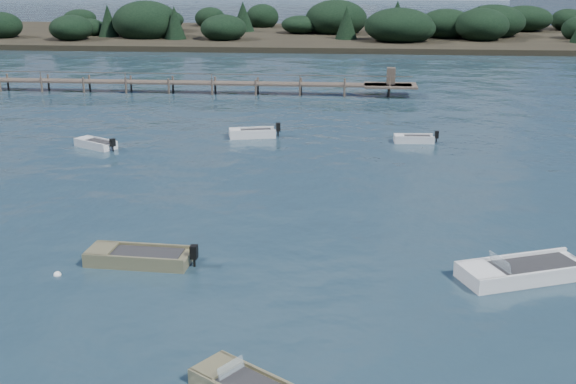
# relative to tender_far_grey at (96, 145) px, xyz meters

# --- Properties ---
(ground) EXTENTS (400.00, 400.00, 0.00)m
(ground) POSITION_rel_tender_far_grey_xyz_m (17.44, 33.96, -0.16)
(ground) COLOR #152733
(ground) RESTS_ON ground
(tender_far_grey) EXTENTS (3.38, 2.66, 1.12)m
(tender_far_grey) POSITION_rel_tender_far_grey_xyz_m (0.00, 0.00, 0.00)
(tender_far_grey) COLOR silver
(tender_far_grey) RESTS_ON ground
(tender_far_grey_b) EXTENTS (3.16, 1.25, 1.08)m
(tender_far_grey_b) POSITION_rel_tender_far_grey_xyz_m (22.25, 3.42, -0.00)
(tender_far_grey_b) COLOR silver
(tender_far_grey_b) RESTS_ON ground
(dinghy_mid_grey) EXTENTS (4.87, 1.95, 1.22)m
(dinghy_mid_grey) POSITION_rel_tender_far_grey_xyz_m (8.69, -19.47, 0.01)
(dinghy_mid_grey) COLOR #756F4E
(dinghy_mid_grey) RESTS_ON ground
(tender_far_white) EXTENTS (3.85, 2.08, 1.29)m
(tender_far_white) POSITION_rel_tender_far_grey_xyz_m (10.49, 3.98, 0.03)
(tender_far_white) COLOR silver
(tender_far_white) RESTS_ON ground
(dinghy_mid_white_a) EXTENTS (5.80, 3.85, 1.35)m
(dinghy_mid_white_a) POSITION_rel_tender_far_grey_xyz_m (24.89, -19.57, 0.02)
(dinghy_mid_white_a) COLOR silver
(dinghy_mid_white_a) RESTS_ON ground
(buoy_c) EXTENTS (0.32, 0.32, 0.32)m
(buoy_c) POSITION_rel_tender_far_grey_xyz_m (5.65, -21.00, -0.16)
(buoy_c) COLOR white
(buoy_c) RESTS_ON ground
(jetty) EXTENTS (64.50, 3.20, 3.40)m
(jetty) POSITION_rel_tender_far_grey_xyz_m (-4.30, 21.96, 0.83)
(jetty) COLOR #50443A
(jetty) RESTS_ON ground
(far_headland) EXTENTS (190.00, 40.00, 5.80)m
(far_headland) POSITION_rel_tender_far_grey_xyz_m (42.44, 73.96, 1.81)
(far_headland) COLOR black
(far_headland) RESTS_ON ground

